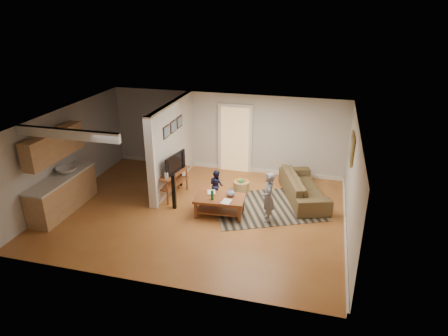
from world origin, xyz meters
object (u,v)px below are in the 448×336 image
at_px(speaker_left, 174,192).
at_px(speaker_right, 180,170).
at_px(sofa, 303,198).
at_px(coffee_table, 220,201).
at_px(tv_console, 173,174).
at_px(toddler, 217,199).
at_px(child, 267,221).
at_px(toy_basket, 241,186).

xyz_separation_m(speaker_left, speaker_right, (-0.35, 1.39, 0.01)).
bearing_deg(sofa, coffee_table, 107.30).
bearing_deg(tv_console, toddler, 16.76).
relative_size(sofa, tv_console, 1.88).
xyz_separation_m(sofa, coffee_table, (-1.99, -1.47, 0.39)).
distance_m(tv_console, speaker_left, 0.74).
bearing_deg(toddler, speaker_left, 78.08).
distance_m(speaker_left, speaker_right, 1.43).
distance_m(sofa, tv_console, 3.70).
bearing_deg(speaker_right, child, -44.19).
height_order(sofa, toy_basket, toy_basket).
height_order(tv_console, toddler, tv_console).
relative_size(speaker_right, toy_basket, 2.17).
distance_m(child, toddler, 1.75).
relative_size(tv_console, toddler, 1.42).
distance_m(tv_console, speaker_right, 0.75).
bearing_deg(speaker_right, toddler, -42.74).
xyz_separation_m(sofa, toy_basket, (-1.77, 0.02, 0.17)).
distance_m(tv_console, child, 2.94).
height_order(toy_basket, toddler, toddler).
relative_size(speaker_left, speaker_right, 0.97).
xyz_separation_m(coffee_table, speaker_right, (-1.62, 1.41, 0.11)).
distance_m(coffee_table, speaker_left, 1.27).
bearing_deg(toddler, child, -169.70).
distance_m(speaker_left, toddler, 1.32).
distance_m(coffee_table, speaker_right, 2.15).
height_order(tv_console, child, tv_console).
height_order(speaker_left, speaker_right, speaker_right).
xyz_separation_m(coffee_table, toddler, (-0.33, 0.81, -0.39)).
bearing_deg(child, tv_console, -115.35).
relative_size(coffee_table, toddler, 1.51).
relative_size(coffee_table, speaker_left, 1.36).
bearing_deg(speaker_left, toddler, 33.96).
distance_m(coffee_table, toddler, 0.95).
xyz_separation_m(coffee_table, child, (1.22, -0.01, -0.39)).
distance_m(speaker_right, child, 3.21).
xyz_separation_m(speaker_right, child, (2.83, -1.42, -0.50)).
relative_size(sofa, coffee_table, 1.78).
height_order(speaker_right, toddler, speaker_right).
relative_size(speaker_left, toy_basket, 2.11).
bearing_deg(coffee_table, speaker_left, 179.20).
bearing_deg(sofa, tv_console, 83.46).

